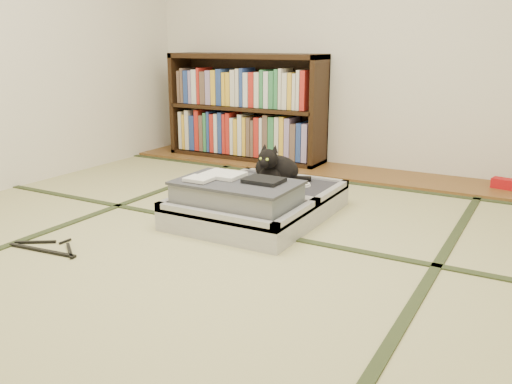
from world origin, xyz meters
The scene contains 9 objects.
floor centered at (0.00, 0.00, 0.00)m, with size 4.50×4.50×0.00m, color tan.
wood_strip centered at (0.00, 2.00, 0.01)m, with size 4.00×0.50×0.02m, color brown.
red_item centered at (1.13, 2.03, 0.06)m, with size 0.15×0.09×0.07m, color #AE0D12.
tatami_borders centered at (0.00, 0.49, 0.00)m, with size 4.00×4.50×0.01m.
bookcase centered at (-1.02, 2.07, 0.45)m, with size 1.44×0.33×0.93m.
suitcase centered at (-0.10, 0.61, 0.11)m, with size 0.77×1.02×0.30m.
cat centered at (-0.12, 0.90, 0.25)m, with size 0.34×0.34×0.27m.
cable_coil centered at (0.06, 0.93, 0.16)m, with size 0.11×0.11×0.03m.
hanger centered at (-0.78, -0.35, 0.01)m, with size 0.44×0.22×0.01m.
Camera 1 is at (1.41, -2.08, 1.02)m, focal length 38.00 mm.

